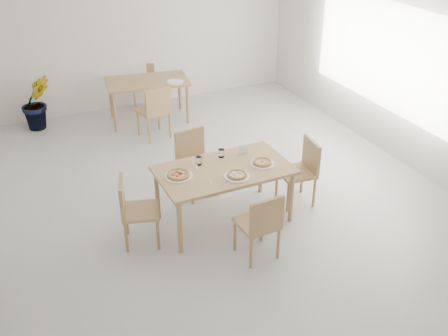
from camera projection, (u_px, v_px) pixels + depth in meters
name	position (u px, v px, depth m)	size (l,w,h in m)	color
room	(382.00, 54.00, 8.02)	(7.28, 7.00, 7.00)	#BCBCB7
main_table	(224.00, 174.00, 6.45)	(1.65, 0.96, 0.75)	tan
chair_south	(261.00, 223.00, 5.85)	(0.45, 0.45, 0.86)	tan
chair_north	(194.00, 158.00, 7.15)	(0.50, 0.50, 0.90)	tan
chair_west	(133.00, 207.00, 6.11)	(0.53, 0.53, 0.87)	tan
chair_east	(302.00, 167.00, 6.92)	(0.49, 0.49, 0.89)	tan
plate_margherita	(262.00, 164.00, 6.50)	(0.31, 0.31, 0.02)	white
plate_mushroom	(237.00, 176.00, 6.23)	(0.31, 0.31, 0.02)	white
plate_pepperoni	(178.00, 176.00, 6.23)	(0.33, 0.33, 0.02)	white
pizza_margherita	(262.00, 162.00, 6.49)	(0.32, 0.32, 0.03)	tan
pizza_mushroom	(237.00, 175.00, 6.22)	(0.26, 0.26, 0.03)	tan
pizza_pepperoni	(178.00, 175.00, 6.22)	(0.31, 0.31, 0.03)	tan
tumbler_a	(199.00, 161.00, 6.48)	(0.08, 0.08, 0.11)	white
tumbler_b	(221.00, 153.00, 6.66)	(0.08, 0.08, 0.11)	white
napkin_holder	(243.00, 149.00, 6.73)	(0.12, 0.06, 0.13)	silver
fork_a	(210.00, 181.00, 6.15)	(0.01, 0.16, 0.01)	silver
fork_b	(197.00, 167.00, 6.44)	(0.02, 0.18, 0.01)	silver
second_table	(148.00, 85.00, 9.21)	(1.52, 1.00, 0.75)	tan
chair_back_s	(156.00, 109.00, 8.60)	(0.53, 0.53, 0.93)	tan
chair_back_n	(144.00, 81.00, 9.99)	(0.51, 0.51, 0.78)	tan
plate_empty	(175.00, 82.00, 9.07)	(0.29, 0.29, 0.02)	white
potted_plant	(37.00, 102.00, 8.99)	(0.53, 0.43, 0.96)	#2A5F1C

